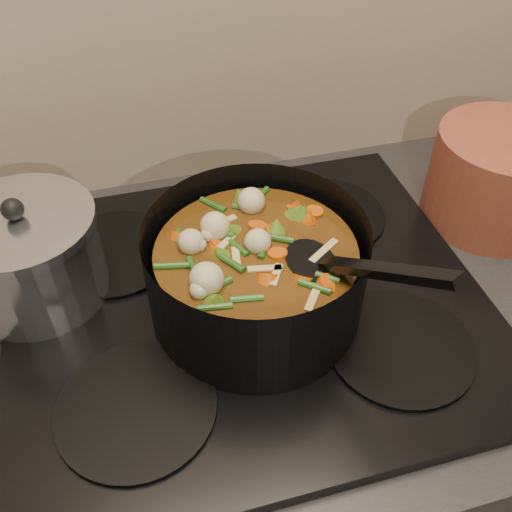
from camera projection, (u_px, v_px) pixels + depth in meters
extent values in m
cube|color=brown|center=(249.00, 472.00, 1.10)|extent=(2.60, 0.60, 0.86)
cube|color=black|center=(247.00, 319.00, 0.79)|extent=(2.64, 0.64, 0.05)
cube|color=black|center=(246.00, 302.00, 0.76)|extent=(0.62, 0.54, 0.02)
cylinder|color=black|center=(136.00, 408.00, 0.63)|extent=(0.18, 0.18, 0.01)
cylinder|color=black|center=(400.00, 346.00, 0.69)|extent=(0.18, 0.18, 0.01)
cylinder|color=black|center=(115.00, 253.00, 0.81)|extent=(0.18, 0.18, 0.01)
cylinder|color=black|center=(326.00, 215.00, 0.87)|extent=(0.18, 0.18, 0.01)
cylinder|color=black|center=(256.00, 271.00, 0.70)|extent=(0.33, 0.33, 0.13)
cylinder|color=black|center=(256.00, 305.00, 0.74)|extent=(0.26, 0.26, 0.01)
cylinder|color=#52350E|center=(256.00, 277.00, 0.70)|extent=(0.24, 0.24, 0.09)
cylinder|color=orange|center=(285.00, 247.00, 0.68)|extent=(0.02, 0.03, 0.02)
cylinder|color=orange|center=(278.00, 221.00, 0.72)|extent=(0.04, 0.04, 0.02)
cylinder|color=orange|center=(228.00, 207.00, 0.73)|extent=(0.04, 0.04, 0.02)
cylinder|color=orange|center=(217.00, 243.00, 0.68)|extent=(0.03, 0.03, 0.02)
cylinder|color=orange|center=(197.00, 276.00, 0.64)|extent=(0.03, 0.03, 0.02)
cylinder|color=orange|center=(250.00, 273.00, 0.65)|extent=(0.04, 0.04, 0.02)
cylinder|color=orange|center=(292.00, 282.00, 0.64)|extent=(0.03, 0.03, 0.02)
cylinder|color=orange|center=(334.00, 254.00, 0.67)|extent=(0.03, 0.03, 0.02)
cylinder|color=orange|center=(284.00, 232.00, 0.70)|extent=(0.04, 0.04, 0.02)
cylinder|color=orange|center=(250.00, 211.00, 0.73)|extent=(0.04, 0.04, 0.02)
cylinder|color=orange|center=(232.00, 240.00, 0.69)|extent=(0.03, 0.02, 0.02)
cylinder|color=orange|center=(203.00, 261.00, 0.66)|extent=(0.04, 0.04, 0.02)
cylinder|color=orange|center=(216.00, 303.00, 0.62)|extent=(0.04, 0.04, 0.02)
sphere|color=beige|center=(302.00, 236.00, 0.68)|extent=(0.04, 0.04, 0.04)
sphere|color=beige|center=(242.00, 216.00, 0.70)|extent=(0.04, 0.04, 0.04)
sphere|color=beige|center=(210.00, 257.00, 0.65)|extent=(0.04, 0.04, 0.04)
sphere|color=beige|center=(277.00, 276.00, 0.63)|extent=(0.04, 0.04, 0.04)
sphere|color=beige|center=(297.00, 230.00, 0.68)|extent=(0.04, 0.04, 0.04)
cone|color=#577E1F|center=(214.00, 285.00, 0.62)|extent=(0.04, 0.04, 0.03)
cone|color=#577E1F|center=(297.00, 286.00, 0.62)|extent=(0.04, 0.04, 0.03)
cone|color=#577E1F|center=(316.00, 234.00, 0.69)|extent=(0.04, 0.04, 0.03)
cone|color=#577E1F|center=(255.00, 207.00, 0.72)|extent=(0.04, 0.04, 0.03)
cone|color=#577E1F|center=(195.00, 235.00, 0.68)|extent=(0.04, 0.04, 0.03)
cone|color=#577E1F|center=(217.00, 287.00, 0.62)|extent=(0.04, 0.04, 0.03)
cone|color=#577E1F|center=(300.00, 284.00, 0.63)|extent=(0.04, 0.04, 0.03)
cylinder|color=#255418|center=(273.00, 229.00, 0.70)|extent=(0.01, 0.04, 0.01)
cylinder|color=#255418|center=(240.00, 202.00, 0.73)|extent=(0.03, 0.03, 0.01)
cylinder|color=#255418|center=(205.00, 226.00, 0.70)|extent=(0.04, 0.02, 0.01)
cylinder|color=#255418|center=(207.00, 255.00, 0.66)|extent=(0.02, 0.04, 0.01)
cylinder|color=#255418|center=(235.00, 269.00, 0.65)|extent=(0.02, 0.04, 0.01)
cylinder|color=#255418|center=(267.00, 307.00, 0.60)|extent=(0.04, 0.02, 0.01)
cylinder|color=#255418|center=(308.00, 277.00, 0.64)|extent=(0.03, 0.03, 0.01)
cylinder|color=#255418|center=(305.00, 246.00, 0.67)|extent=(0.01, 0.04, 0.01)
cylinder|color=#255418|center=(278.00, 232.00, 0.69)|extent=(0.03, 0.03, 0.01)
cylinder|color=#255418|center=(253.00, 201.00, 0.74)|extent=(0.04, 0.02, 0.01)
cylinder|color=#255418|center=(213.00, 220.00, 0.71)|extent=(0.02, 0.04, 0.01)
cylinder|color=#255418|center=(207.00, 249.00, 0.67)|extent=(0.02, 0.04, 0.01)
cylinder|color=#255418|center=(230.00, 265.00, 0.65)|extent=(0.04, 0.02, 0.01)
cylinder|color=#255418|center=(252.00, 308.00, 0.60)|extent=(0.03, 0.03, 0.01)
cylinder|color=#255418|center=(300.00, 284.00, 0.63)|extent=(0.01, 0.04, 0.01)
cylinder|color=#255418|center=(305.00, 252.00, 0.67)|extent=(0.03, 0.03, 0.01)
cube|color=tan|center=(204.00, 237.00, 0.69)|extent=(0.04, 0.01, 0.00)
cube|color=tan|center=(220.00, 282.00, 0.63)|extent=(0.02, 0.04, 0.00)
cube|color=tan|center=(291.00, 282.00, 0.63)|extent=(0.04, 0.03, 0.00)
cube|color=tan|center=(308.00, 237.00, 0.69)|extent=(0.03, 0.03, 0.00)
cube|color=tan|center=(255.00, 213.00, 0.72)|extent=(0.03, 0.04, 0.00)
cube|color=tan|center=(203.00, 239.00, 0.68)|extent=(0.04, 0.02, 0.00)
cube|color=tan|center=(223.00, 283.00, 0.63)|extent=(0.01, 0.04, 0.00)
ellipsoid|color=black|center=(311.00, 261.00, 0.66)|extent=(0.06, 0.08, 0.01)
cube|color=black|center=(384.00, 271.00, 0.58)|extent=(0.09, 0.15, 0.10)
cylinder|color=silver|center=(32.00, 260.00, 0.73)|extent=(0.18, 0.18, 0.11)
cylinder|color=silver|center=(17.00, 222.00, 0.68)|extent=(0.19, 0.19, 0.01)
sphere|color=black|center=(12.00, 209.00, 0.67)|extent=(0.03, 0.03, 0.03)
cylinder|color=brown|center=(498.00, 178.00, 0.86)|extent=(0.26, 0.26, 0.14)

